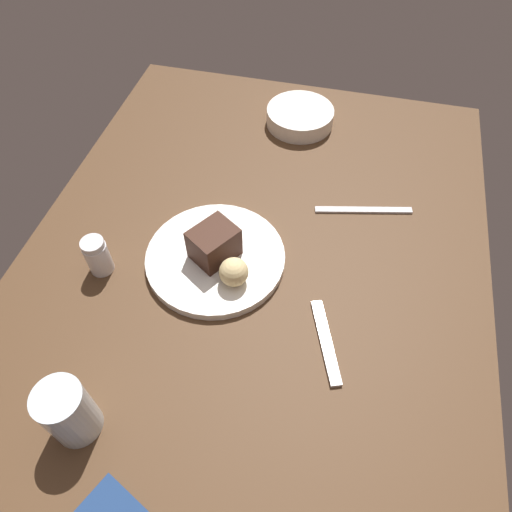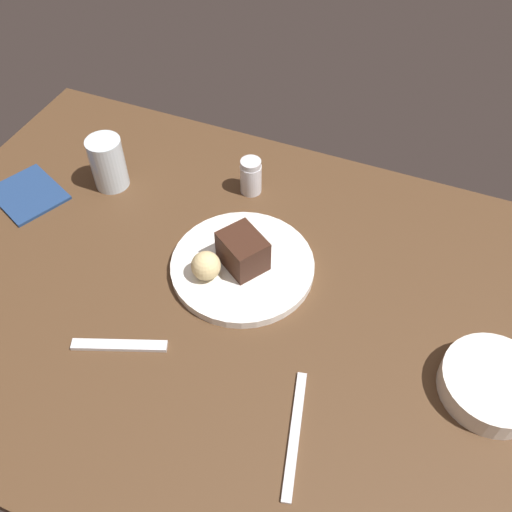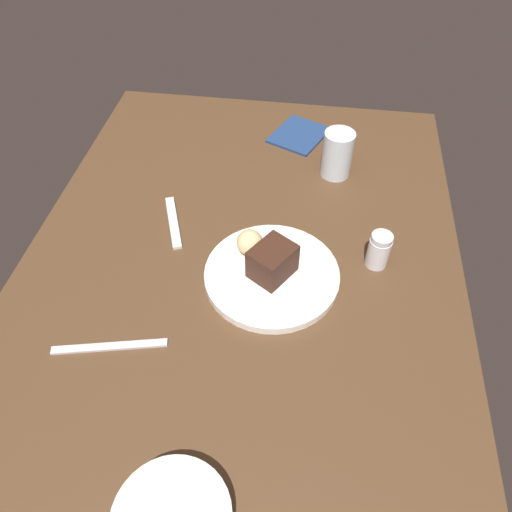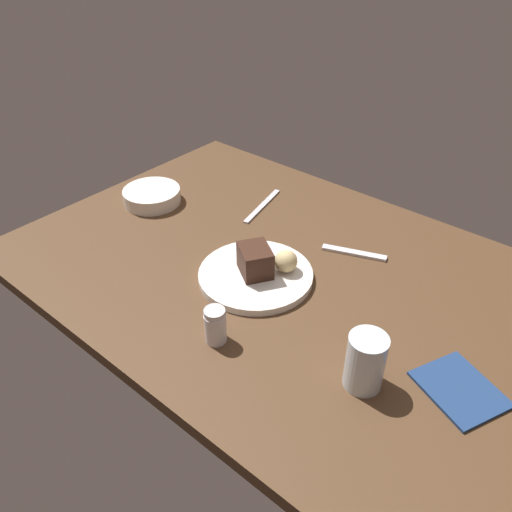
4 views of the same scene
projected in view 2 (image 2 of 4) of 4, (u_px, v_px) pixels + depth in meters
The scene contains 10 objects.
dining_table at pixel (221, 299), 96.09cm from camera, with size 120.00×84.00×3.00cm, color #4C331E.
dessert_plate at pixel (243, 266), 97.84cm from camera, with size 24.96×24.96×1.65cm, color white.
chocolate_cake_slice at pixel (243, 251), 94.82cm from camera, with size 7.70×6.26×6.28cm, color #381E14.
bread_roll at pixel (206, 266), 93.56cm from camera, with size 5.00×5.00×5.00cm, color #DBC184.
salt_shaker at pixel (251, 176), 108.83cm from camera, with size 4.19×4.19×7.44cm.
water_glass at pixel (108, 163), 108.91cm from camera, with size 6.73×6.73×10.62cm, color silver.
side_bowl at pixel (493, 384), 81.87cm from camera, with size 15.27×15.27×3.82cm, color white.
dessert_spoon at pixel (119, 345), 87.96cm from camera, with size 15.00×1.80×0.70cm, color silver.
butter_knife at pixel (295, 433), 78.75cm from camera, with size 19.00×1.40×0.50cm, color silver.
folded_napkin at pixel (28, 194), 110.48cm from camera, with size 13.60×11.39×0.60cm, color navy.
Camera 2 is at (-27.30, 50.42, 79.19)cm, focal length 39.50 mm.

